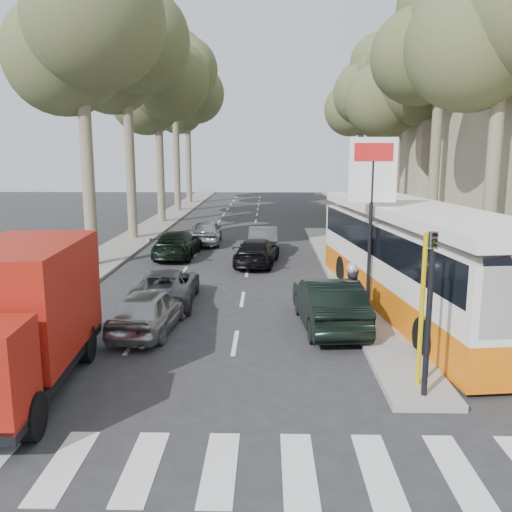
% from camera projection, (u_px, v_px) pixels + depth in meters
% --- Properties ---
extents(ground, '(120.00, 120.00, 0.00)m').
position_uv_depth(ground, '(268.00, 372.00, 12.86)').
color(ground, '#28282B').
rests_on(ground, ground).
extents(sidewalk_right, '(3.20, 70.00, 0.12)m').
position_uv_depth(sidewalk_right, '(392.00, 228.00, 37.23)').
color(sidewalk_right, gray).
rests_on(sidewalk_right, ground).
extents(median_left, '(2.40, 64.00, 0.12)m').
position_uv_depth(median_left, '(161.00, 222.00, 40.51)').
color(median_left, gray).
rests_on(median_left, ground).
extents(traffic_island, '(1.50, 26.00, 0.16)m').
position_uv_depth(traffic_island, '(342.00, 271.00, 23.58)').
color(traffic_island, gray).
rests_on(traffic_island, ground).
extents(building_far, '(11.00, 20.00, 16.00)m').
position_uv_depth(building_far, '(456.00, 117.00, 44.44)').
color(building_far, '#B7A88E').
rests_on(building_far, ground).
extents(billboard, '(1.50, 12.10, 5.60)m').
position_uv_depth(billboard, '(372.00, 199.00, 17.01)').
color(billboard, yellow).
rests_on(billboard, ground).
extents(traffic_light_island, '(0.16, 0.41, 3.60)m').
position_uv_depth(traffic_light_island, '(430.00, 286.00, 10.85)').
color(traffic_light_island, black).
rests_on(traffic_light_island, ground).
extents(tree_l_a, '(7.40, 7.20, 14.10)m').
position_uv_depth(tree_l_a, '(83.00, 27.00, 22.97)').
color(tree_l_a, '#6B604C').
rests_on(tree_l_a, ground).
extents(tree_l_b, '(7.40, 7.20, 14.88)m').
position_uv_depth(tree_l_b, '(128.00, 46.00, 30.70)').
color(tree_l_b, '#6B604C').
rests_on(tree_l_b, ground).
extents(tree_l_c, '(7.40, 7.20, 13.71)m').
position_uv_depth(tree_l_c, '(160.00, 83.00, 38.74)').
color(tree_l_c, '#6B604C').
rests_on(tree_l_c, ground).
extents(tree_l_d, '(7.40, 7.20, 15.66)m').
position_uv_depth(tree_l_d, '(176.00, 74.00, 46.28)').
color(tree_l_d, '#6B604C').
rests_on(tree_l_d, ground).
extents(tree_l_e, '(7.40, 7.20, 14.49)m').
position_uv_depth(tree_l_e, '(189.00, 96.00, 54.33)').
color(tree_l_e, '#6B604C').
rests_on(tree_l_e, ground).
extents(tree_r_a, '(7.40, 7.20, 14.10)m').
position_uv_depth(tree_r_a, '(508.00, 13.00, 20.66)').
color(tree_r_a, '#6B604C').
rests_on(tree_r_a, ground).
extents(tree_r_b, '(7.40, 7.20, 15.27)m').
position_uv_depth(tree_r_b, '(445.00, 31.00, 28.32)').
color(tree_r_b, '#6B604C').
rests_on(tree_r_b, ground).
extents(tree_r_c, '(7.40, 7.20, 13.32)m').
position_uv_depth(tree_r_c, '(402.00, 84.00, 36.50)').
color(tree_r_c, '#6B604C').
rests_on(tree_r_c, ground).
extents(tree_r_d, '(7.40, 7.20, 14.88)m').
position_uv_depth(tree_r_d, '(380.00, 79.00, 44.10)').
color(tree_r_d, '#6B604C').
rests_on(tree_r_d, ground).
extents(tree_r_e, '(7.40, 7.20, 14.10)m').
position_uv_depth(tree_r_e, '(364.00, 97.00, 52.09)').
color(tree_r_e, '#6B604C').
rests_on(tree_r_e, ground).
extents(silver_hatchback, '(1.89, 3.97, 1.31)m').
position_uv_depth(silver_hatchback, '(148.00, 310.00, 15.64)').
color(silver_hatchback, '#A5A8AD').
rests_on(silver_hatchback, ground).
extents(dark_hatchback, '(1.97, 4.68, 1.50)m').
position_uv_depth(dark_hatchback, '(329.00, 303.00, 16.03)').
color(dark_hatchback, black).
rests_on(dark_hatchback, ground).
extents(queue_car_a, '(2.14, 4.39, 1.20)m').
position_uv_depth(queue_car_a, '(167.00, 286.00, 18.71)').
color(queue_car_a, '#4B4D52').
rests_on(queue_car_a, ground).
extents(queue_car_b, '(2.29, 4.47, 1.24)m').
position_uv_depth(queue_car_b, '(257.00, 252.00, 25.06)').
color(queue_car_b, black).
rests_on(queue_car_b, ground).
extents(queue_car_c, '(1.83, 4.22, 1.42)m').
position_uv_depth(queue_car_c, '(206.00, 232.00, 30.81)').
color(queue_car_c, '#9A9CA1').
rests_on(queue_car_c, ground).
extents(queue_car_d, '(1.48, 4.17, 1.37)m').
position_uv_depth(queue_car_d, '(263.00, 239.00, 28.26)').
color(queue_car_d, '#52555A').
rests_on(queue_car_d, ground).
extents(queue_car_e, '(2.06, 4.70, 1.34)m').
position_uv_depth(queue_car_e, '(177.00, 244.00, 26.92)').
color(queue_car_e, black).
rests_on(queue_car_e, ground).
extents(red_truck, '(2.61, 6.05, 3.16)m').
position_uv_depth(red_truck, '(17.00, 316.00, 11.62)').
color(red_truck, black).
rests_on(red_truck, ground).
extents(city_bus, '(4.42, 13.47, 3.48)m').
position_uv_depth(city_bus, '(415.00, 255.00, 17.63)').
color(city_bus, orange).
rests_on(city_bus, ground).
extents(motorcycle, '(0.94, 2.37, 2.02)m').
position_uv_depth(motorcycle, '(351.00, 299.00, 15.83)').
color(motorcycle, black).
rests_on(motorcycle, ground).
extents(pedestrian_near, '(0.90, 1.20, 1.84)m').
position_uv_depth(pedestrian_near, '(448.00, 254.00, 22.15)').
color(pedestrian_near, '#4C3855').
rests_on(pedestrian_near, sidewalk_right).
extents(pedestrian_far, '(1.23, 1.09, 1.78)m').
position_uv_depth(pedestrian_far, '(475.00, 256.00, 21.93)').
color(pedestrian_far, brown).
rests_on(pedestrian_far, sidewalk_right).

